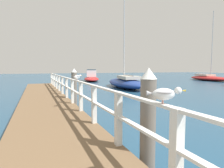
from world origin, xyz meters
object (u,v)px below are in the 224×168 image
object	(u,v)px
boat_0	(125,82)
boat_5	(91,77)
boat_2	(209,78)
seagull_background	(77,77)
dock_piling_far	(74,87)
dock_piling_near	(148,121)
seagull_foreground	(164,93)

from	to	relation	value
boat_0	boat_5	size ratio (longest dim) A/B	1.38
boat_0	boat_2	distance (m)	18.38
seagull_background	boat_2	distance (m)	28.55
dock_piling_far	seagull_background	xyz separation A→B (m)	(-0.37, -2.49, 0.63)
dock_piling_near	seagull_background	distance (m)	4.26
seagull_foreground	boat_0	world-z (taller)	boat_0
seagull_background	dock_piling_near	bearing A→B (deg)	-30.84
seagull_background	boat_2	size ratio (longest dim) A/B	0.04
dock_piling_near	boat_2	distance (m)	30.57
dock_piling_near	boat_0	distance (m)	15.19
seagull_foreground	seagull_background	distance (m)	5.09
dock_piling_near	boat_2	size ratio (longest dim) A/B	0.18
seagull_foreground	boat_5	size ratio (longest dim) A/B	0.06
dock_piling_far	seagull_background	distance (m)	2.60
boat_2	boat_5	size ratio (longest dim) A/B	1.51
boat_0	seagull_background	bearing A→B (deg)	-117.58
boat_5	seagull_foreground	bearing A→B (deg)	-90.33
boat_2	dock_piling_near	bearing A→B (deg)	50.98
dock_piling_near	boat_0	bearing A→B (deg)	64.58
dock_piling_far	boat_2	world-z (taller)	boat_2
boat_0	boat_5	world-z (taller)	boat_0
seagull_background	boat_2	world-z (taller)	boat_2
boat_0	seagull_foreground	bearing A→B (deg)	-106.93
dock_piling_far	seagull_foreground	xyz separation A→B (m)	(-0.37, -7.58, 0.63)
boat_0	boat_2	size ratio (longest dim) A/B	0.91
dock_piling_near	boat_2	xyz separation A→B (m)	(24.22, 18.65, -0.54)
boat_0	boat_2	bearing A→B (deg)	23.91
seagull_foreground	boat_5	xyz separation A→B (m)	(6.63, 25.88, -0.99)
dock_piling_near	boat_2	bearing A→B (deg)	37.60
seagull_foreground	boat_0	xyz separation A→B (m)	(6.89, 14.61, -1.07)
dock_piling_far	seagull_foreground	size ratio (longest dim) A/B	4.27
dock_piling_far	boat_0	distance (m)	9.59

